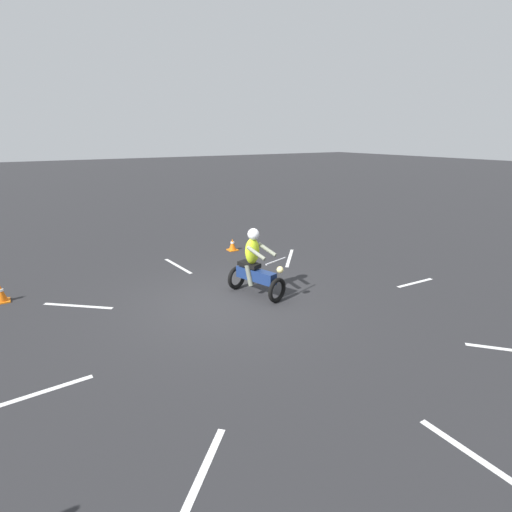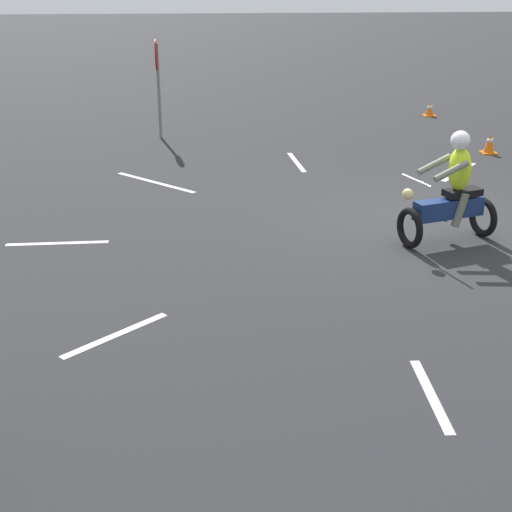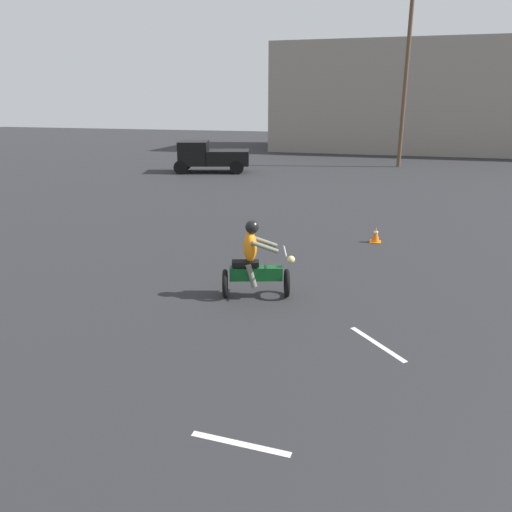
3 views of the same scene
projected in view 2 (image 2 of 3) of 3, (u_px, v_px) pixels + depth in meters
ground_plane at (425, 222)px, 11.45m from camera, size 120.00×120.00×0.00m
motorcycle_rider_foreground at (452, 195)px, 10.38m from camera, size 1.01×1.56×1.66m
stop_sign at (157, 69)px, 16.56m from camera, size 0.70×0.08×2.30m
traffic_cone_near_right at (430, 110)px, 19.70m from camera, size 0.32×0.32×0.37m
traffic_cone_mid_left at (489, 144)px, 15.67m from camera, size 0.32×0.32×0.44m
lane_stripe_e at (296, 162)px, 15.02m from camera, size 1.62×0.19×0.01m
lane_stripe_ne at (155, 182)px, 13.58m from camera, size 1.56×1.55×0.01m
lane_stripe_n at (57, 243)px, 10.55m from camera, size 0.10×1.50×0.01m
lane_stripe_nw at (116, 335)px, 7.90m from camera, size 1.01×1.11×0.01m
lane_stripe_w at (431, 395)px, 6.79m from camera, size 1.28×0.16×0.01m
lane_stripe_se at (459, 172)px, 14.29m from camera, size 1.34×1.17×0.01m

